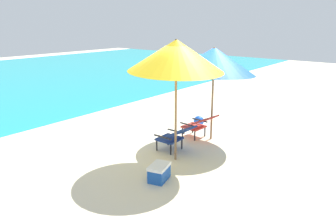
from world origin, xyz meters
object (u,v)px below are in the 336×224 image
at_px(lounge_chair_left, 175,135).
at_px(beach_umbrella_left, 176,55).
at_px(cooler_box, 159,172).
at_px(beach_umbrella_right, 214,61).
at_px(beach_ball, 199,121).
at_px(lounge_chair_right, 199,124).

distance_m(lounge_chair_left, beach_umbrella_left, 1.95).
bearing_deg(cooler_box, beach_umbrella_right, 8.84).
height_order(lounge_chair_left, beach_umbrella_left, beach_umbrella_left).
bearing_deg(beach_ball, beach_umbrella_left, -158.51).
bearing_deg(beach_umbrella_right, lounge_chair_right, 119.59).
distance_m(lounge_chair_left, cooler_box, 1.47).
height_order(beach_ball, cooler_box, cooler_box).
relative_size(lounge_chair_left, beach_ball, 2.86).
bearing_deg(beach_ball, lounge_chair_right, -146.23).
bearing_deg(beach_ball, beach_umbrella_right, -129.11).
distance_m(beach_ball, cooler_box, 3.48).
xyz_separation_m(beach_umbrella_left, beach_umbrella_right, (1.62, 0.07, -0.26)).
height_order(lounge_chair_left, cooler_box, lounge_chair_left).
distance_m(lounge_chair_left, lounge_chair_right, 1.10).
bearing_deg(beach_umbrella_left, lounge_chair_right, 13.25).
xyz_separation_m(beach_umbrella_right, beach_ball, (0.68, 0.84, -1.89)).
bearing_deg(lounge_chair_left, cooler_box, -154.77).
height_order(lounge_chair_right, beach_umbrella_left, beach_umbrella_left).
distance_m(lounge_chair_left, beach_umbrella_right, 2.08).
relative_size(lounge_chair_left, lounge_chair_right, 0.97).
bearing_deg(lounge_chair_left, beach_umbrella_right, -9.79).
relative_size(lounge_chair_right, beach_ball, 2.94).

